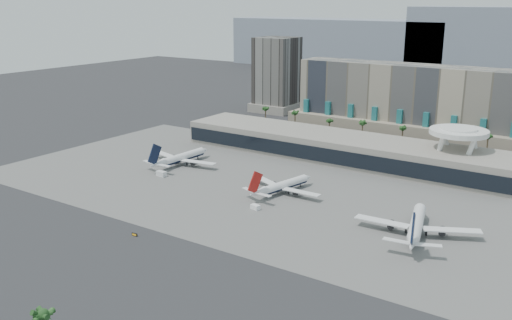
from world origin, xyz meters
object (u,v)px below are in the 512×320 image
Objects in this scene: taxiway_sign at (135,235)px; airliner_left at (181,158)px; airliner_right at (416,225)px; service_vehicle_b at (255,207)px; service_vehicle_a at (161,174)px; airliner_centre at (282,186)px.

airliner_left is at bearing 115.21° from taxiway_sign.
taxiway_sign is at bearing -159.90° from airliner_right.
taxiway_sign is (-78.97, -54.56, -3.33)m from airliner_right.
taxiway_sign is (44.75, -74.44, -3.03)m from airliner_left.
service_vehicle_b is 48.39m from taxiway_sign.
airliner_right is 8.88× the size of service_vehicle_a.
airliner_centre is at bearing 154.52° from airliner_right.
airliner_centre is 0.86× the size of airliner_right.
airliner_left is 0.94× the size of airliner_right.
airliner_right is 96.04m from taxiway_sign.
airliner_right reaches higher than airliner_centre.
service_vehicle_b is at bearing -22.64° from airliner_left.
airliner_centre reaches higher than service_vehicle_b.
service_vehicle_b is at bearing -6.09° from service_vehicle_a.
airliner_centre is 68.81m from taxiway_sign.
airliner_left is 20.20m from service_vehicle_a.
service_vehicle_b is (64.48, -30.26, -2.60)m from airliner_left.
airliner_left is at bearing 109.43° from service_vehicle_a.
airliner_centre is (62.95, -8.14, -0.28)m from airliner_left.
airliner_right reaches higher than airliner_left.
airliner_right reaches higher than taxiway_sign.
service_vehicle_b is (-59.24, -10.38, -2.90)m from airliner_right.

